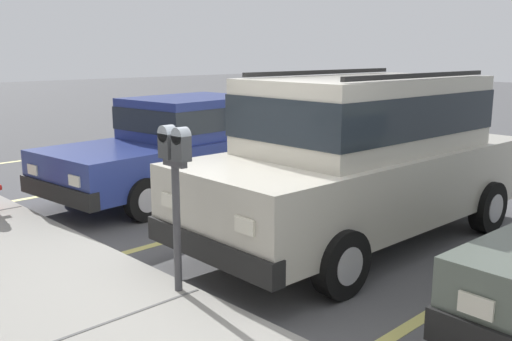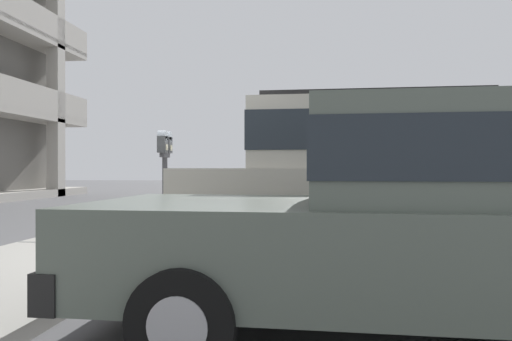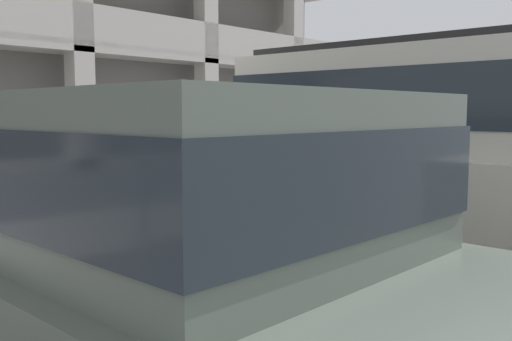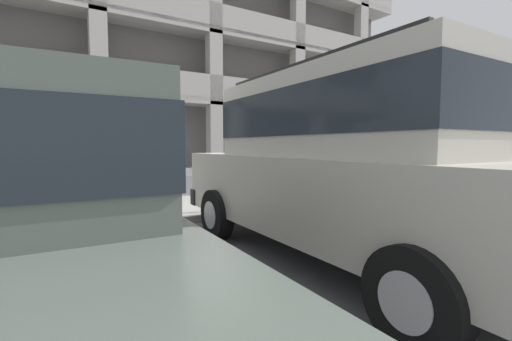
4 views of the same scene
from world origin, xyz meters
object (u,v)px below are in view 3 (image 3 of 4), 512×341
parking_meter_near (211,130)px  fire_hydrant (360,169)px  red_sedan (147,252)px  silver_suv (415,155)px

parking_meter_near → fire_hydrant: size_ratio=2.16×
red_sedan → parking_meter_near: 4.24m
parking_meter_near → fire_hydrant: bearing=4.3°
red_sedan → fire_hydrant: red_sedan is taller
silver_suv → red_sedan: (-3.05, -0.13, -0.27)m
red_sedan → parking_meter_near: bearing=43.7°
silver_suv → parking_meter_near: (0.10, 2.67, 0.16)m
silver_suv → red_sedan: 3.07m
silver_suv → fire_hydrant: size_ratio=6.90×
silver_suv → parking_meter_near: bearing=89.5°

